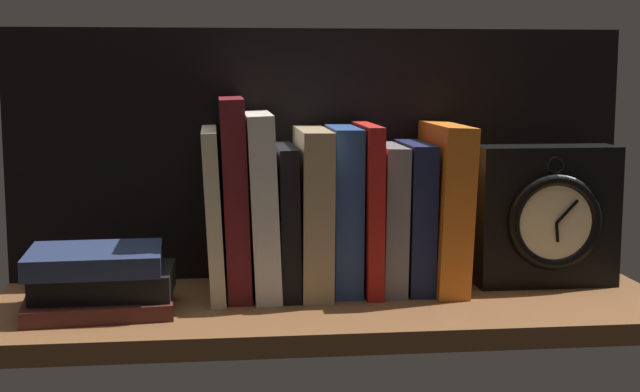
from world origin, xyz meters
The scene contains 14 objects.
ground_plane centered at (0.00, 0.00, -1.25)cm, with size 83.14×29.34×2.50cm, color brown.
back_panel centered at (0.00, 14.07, 16.78)cm, with size 83.14×1.20×33.56cm, color black.
book_cream_twain centered at (-14.44, 5.18, 10.42)cm, with size 1.82×16.57×20.84cm, color beige.
book_maroon_dawkins centered at (-11.77, 5.18, 12.32)cm, with size 2.93×14.59×24.65cm, color maroon.
book_white_catcher centered at (-8.40, 5.18, 11.37)cm, with size 3.20×15.94×22.74cm, color silver.
book_black_skeptic centered at (-5.32, 5.18, 9.34)cm, with size 2.35×14.97×18.68cm, color black.
book_tan_shortstories centered at (-1.96, 5.18, 10.36)cm, with size 3.77×15.71×20.72cm, color tan.
book_blue_modern centered at (1.99, 5.18, 10.46)cm, with size 3.53×12.31×20.92cm, color #2D4C8E.
book_red_requiem centered at (5.06, 5.18, 10.63)cm, with size 2.01×14.72×21.27cm, color red.
book_gray_chess centered at (7.83, 5.18, 9.32)cm, with size 2.93×12.97×18.63cm, color gray.
book_navy_bierce centered at (11.18, 5.18, 9.44)cm, with size 3.18×13.03×18.88cm, color #192147.
book_orange_pandolfini centered at (15.06, 5.18, 10.60)cm, with size 3.98×15.94×21.20cm, color orange.
framed_clock centered at (28.70, 4.65, 9.12)cm, with size 18.30×7.58×18.30cm.
book_stack_side centered at (-27.85, -1.80, 3.57)cm, with size 17.92×14.95×7.36cm.
Camera 1 is at (-14.30, -108.36, 28.24)cm, focal length 51.12 mm.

